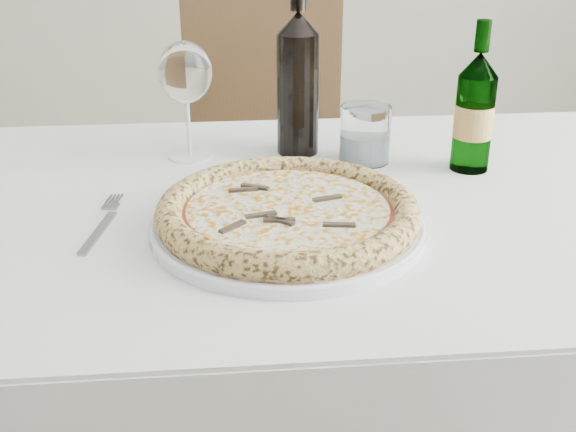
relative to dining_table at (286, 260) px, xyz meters
name	(u,v)px	position (x,y,z in m)	size (l,w,h in m)	color
dining_table	(286,260)	(0.00, 0.00, 0.00)	(1.36, 0.86, 0.76)	brown
chair_far	(259,156)	(-0.05, 0.80, -0.13)	(0.45, 0.45, 0.93)	brown
plate	(288,224)	(0.00, -0.10, 0.11)	(0.36, 0.36, 0.02)	white
pizza	(288,211)	(0.00, -0.10, 0.12)	(0.34, 0.34, 0.04)	#ECB66F
fork	(102,223)	(-0.25, -0.08, 0.10)	(0.03, 0.18, 0.00)	gray
wine_glass	(185,75)	(-0.15, 0.19, 0.24)	(0.09, 0.09, 0.19)	white
tumbler	(365,138)	(0.13, 0.16, 0.14)	(0.08, 0.08, 0.09)	white
beer_bottle	(474,112)	(0.30, 0.12, 0.19)	(0.06, 0.06, 0.23)	#266A23
wine_bottle	(298,82)	(0.03, 0.21, 0.22)	(0.07, 0.07, 0.28)	black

